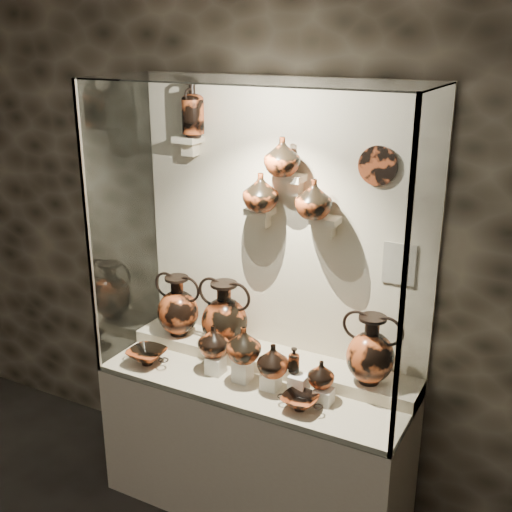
{
  "coord_description": "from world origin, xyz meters",
  "views": [
    {
      "loc": [
        1.45,
        -0.52,
        2.6
      ],
      "look_at": [
        -0.04,
        2.26,
        1.5
      ],
      "focal_mm": 45.0,
      "sensor_mm": 36.0,
      "label": 1
    }
  ],
  "objects_px": {
    "jug_c": "(273,360)",
    "kylix_right": "(300,401)",
    "amphora_left": "(178,305)",
    "ovoid_vase_a": "(261,192)",
    "amphora_mid": "(225,315)",
    "jug_a": "(214,340)",
    "ovoid_vase_b": "(282,156)",
    "ovoid_vase_c": "(314,199)",
    "lekythos_small": "(294,359)",
    "jug_e": "(321,374)",
    "lekythos_tall": "(193,106)",
    "kylix_left": "(147,355)",
    "jug_b": "(244,344)",
    "amphora_right": "(371,349)"
  },
  "relations": [
    {
      "from": "ovoid_vase_c",
      "to": "kylix_right",
      "type": "bearing_deg",
      "value": -88.24
    },
    {
      "from": "amphora_mid",
      "to": "kylix_right",
      "type": "relative_size",
      "value": 1.71
    },
    {
      "from": "amphora_mid",
      "to": "ovoid_vase_b",
      "type": "height_order",
      "value": "ovoid_vase_b"
    },
    {
      "from": "amphora_mid",
      "to": "ovoid_vase_c",
      "type": "xyz_separation_m",
      "value": [
        0.5,
        0.06,
        0.72
      ]
    },
    {
      "from": "jug_a",
      "to": "ovoid_vase_b",
      "type": "bearing_deg",
      "value": 18.95
    },
    {
      "from": "amphora_mid",
      "to": "kylix_right",
      "type": "bearing_deg",
      "value": -7.74
    },
    {
      "from": "amphora_left",
      "to": "lekythos_small",
      "type": "distance_m",
      "value": 0.86
    },
    {
      "from": "amphora_left",
      "to": "jug_e",
      "type": "bearing_deg",
      "value": -7.72
    },
    {
      "from": "lekythos_tall",
      "to": "ovoid_vase_b",
      "type": "xyz_separation_m",
      "value": [
        0.55,
        -0.03,
        -0.22
      ]
    },
    {
      "from": "kylix_left",
      "to": "amphora_right",
      "type": "bearing_deg",
      "value": 34.98
    },
    {
      "from": "kylix_right",
      "to": "ovoid_vase_c",
      "type": "bearing_deg",
      "value": 125.97
    },
    {
      "from": "ovoid_vase_b",
      "to": "amphora_mid",
      "type": "bearing_deg",
      "value": 169.51
    },
    {
      "from": "ovoid_vase_c",
      "to": "jug_c",
      "type": "bearing_deg",
      "value": -124.37
    },
    {
      "from": "amphora_left",
      "to": "ovoid_vase_b",
      "type": "xyz_separation_m",
      "value": [
        0.64,
        0.06,
        0.93
      ]
    },
    {
      "from": "amphora_left",
      "to": "jug_c",
      "type": "bearing_deg",
      "value": -13.32
    },
    {
      "from": "amphora_left",
      "to": "jug_a",
      "type": "distance_m",
      "value": 0.4
    },
    {
      "from": "jug_c",
      "to": "lekythos_small",
      "type": "relative_size",
      "value": 1.11
    },
    {
      "from": "amphora_mid",
      "to": "lekythos_tall",
      "type": "xyz_separation_m",
      "value": [
        -0.23,
        0.09,
        1.13
      ]
    },
    {
      "from": "amphora_left",
      "to": "lekythos_small",
      "type": "bearing_deg",
      "value": -9.67
    },
    {
      "from": "amphora_right",
      "to": "ovoid_vase_a",
      "type": "relative_size",
      "value": 1.86
    },
    {
      "from": "jug_b",
      "to": "kylix_right",
      "type": "height_order",
      "value": "jug_b"
    },
    {
      "from": "jug_e",
      "to": "lekythos_tall",
      "type": "relative_size",
      "value": 0.43
    },
    {
      "from": "amphora_right",
      "to": "jug_c",
      "type": "bearing_deg",
      "value": -145.66
    },
    {
      "from": "ovoid_vase_a",
      "to": "amphora_mid",
      "type": "bearing_deg",
      "value": -170.04
    },
    {
      "from": "amphora_left",
      "to": "kylix_left",
      "type": "height_order",
      "value": "amphora_left"
    },
    {
      "from": "amphora_left",
      "to": "ovoid_vase_a",
      "type": "distance_m",
      "value": 0.9
    },
    {
      "from": "lekythos_tall",
      "to": "lekythos_small",
      "type": "bearing_deg",
      "value": -28.17
    },
    {
      "from": "jug_e",
      "to": "kylix_left",
      "type": "xyz_separation_m",
      "value": [
        -1.01,
        -0.11,
        -0.1
      ]
    },
    {
      "from": "jug_e",
      "to": "lekythos_tall",
      "type": "bearing_deg",
      "value": 168.63
    },
    {
      "from": "jug_b",
      "to": "jug_e",
      "type": "bearing_deg",
      "value": -4.09
    },
    {
      "from": "amphora_right",
      "to": "jug_c",
      "type": "xyz_separation_m",
      "value": [
        -0.45,
        -0.21,
        -0.08
      ]
    },
    {
      "from": "jug_c",
      "to": "ovoid_vase_a",
      "type": "bearing_deg",
      "value": 153.36
    },
    {
      "from": "lekythos_small",
      "to": "ovoid_vase_c",
      "type": "height_order",
      "value": "ovoid_vase_c"
    },
    {
      "from": "amphora_left",
      "to": "ovoid_vase_c",
      "type": "bearing_deg",
      "value": 6.09
    },
    {
      "from": "jug_e",
      "to": "kylix_right",
      "type": "relative_size",
      "value": 0.61
    },
    {
      "from": "amphora_left",
      "to": "amphora_mid",
      "type": "relative_size",
      "value": 0.93
    },
    {
      "from": "ovoid_vase_b",
      "to": "lekythos_small",
      "type": "bearing_deg",
      "value": -72.22
    },
    {
      "from": "jug_c",
      "to": "kylix_right",
      "type": "distance_m",
      "value": 0.26
    },
    {
      "from": "amphora_left",
      "to": "jug_a",
      "type": "height_order",
      "value": "amphora_left"
    },
    {
      "from": "jug_a",
      "to": "amphora_left",
      "type": "bearing_deg",
      "value": 133.7
    },
    {
      "from": "kylix_left",
      "to": "ovoid_vase_a",
      "type": "relative_size",
      "value": 1.35
    },
    {
      "from": "jug_a",
      "to": "ovoid_vase_b",
      "type": "distance_m",
      "value": 1.06
    },
    {
      "from": "ovoid_vase_b",
      "to": "ovoid_vase_c",
      "type": "xyz_separation_m",
      "value": [
        0.18,
        -0.0,
        -0.2
      ]
    },
    {
      "from": "amphora_mid",
      "to": "jug_e",
      "type": "height_order",
      "value": "amphora_mid"
    },
    {
      "from": "amphora_right",
      "to": "jug_e",
      "type": "height_order",
      "value": "amphora_right"
    },
    {
      "from": "amphora_left",
      "to": "amphora_mid",
      "type": "bearing_deg",
      "value": 0.57
    },
    {
      "from": "kylix_left",
      "to": "ovoid_vase_b",
      "type": "relative_size",
      "value": 1.39
    },
    {
      "from": "jug_c",
      "to": "lekythos_tall",
      "type": "distance_m",
      "value": 1.41
    },
    {
      "from": "jug_e",
      "to": "kylix_left",
      "type": "distance_m",
      "value": 1.02
    },
    {
      "from": "lekythos_tall",
      "to": "amphora_left",
      "type": "bearing_deg",
      "value": -147.79
    }
  ]
}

